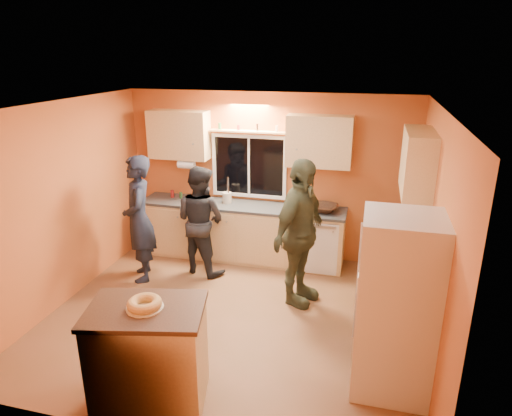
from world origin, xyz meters
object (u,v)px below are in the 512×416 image
(island, at_px, (149,355))
(person_center, at_px, (200,220))
(person_right, at_px, (300,233))
(refrigerator, at_px, (396,306))
(person_left, at_px, (139,219))

(island, distance_m, person_center, 2.76)
(person_center, xyz_separation_m, person_right, (1.55, -0.52, 0.15))
(person_right, bearing_deg, refrigerator, -121.36)
(person_left, bearing_deg, refrigerator, 39.10)
(refrigerator, xyz_separation_m, person_center, (-2.70, 1.91, -0.08))
(person_center, bearing_deg, person_right, 179.82)
(refrigerator, relative_size, person_left, 0.99)
(refrigerator, bearing_deg, person_left, 156.78)
(refrigerator, height_order, person_left, person_left)
(person_left, relative_size, person_right, 0.94)
(island, height_order, person_center, person_center)
(person_left, xyz_separation_m, person_center, (0.76, 0.43, -0.10))
(person_right, bearing_deg, person_left, 106.72)
(refrigerator, relative_size, person_center, 1.10)
(refrigerator, xyz_separation_m, person_right, (-1.14, 1.39, 0.07))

